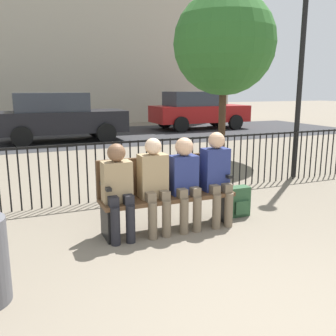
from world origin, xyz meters
TOP-DOWN VIEW (x-y plane):
  - ground_plane at (0.00, 0.00)m, footprint 80.00×80.00m
  - park_bench at (0.00, 2.34)m, footprint 1.71×0.45m
  - seated_person_0 at (-0.66, 2.20)m, footprint 0.34×0.39m
  - seated_person_1 at (-0.20, 2.21)m, footprint 0.34×0.39m
  - seated_person_2 at (0.21, 2.21)m, footprint 0.34×0.39m
  - seated_person_3 at (0.67, 2.21)m, footprint 0.34×0.39m
  - backpack at (1.11, 2.35)m, footprint 0.31×0.21m
  - fence_railing at (-0.02, 3.77)m, footprint 9.01×0.03m
  - tree_1 at (3.21, 6.32)m, footprint 2.50×2.50m
  - lamp_post at (3.49, 3.93)m, footprint 0.28×0.28m
  - street_surface at (0.00, 12.00)m, footprint 24.00×6.00m
  - parked_car_0 at (5.87, 12.78)m, footprint 4.20×1.94m
  - parked_car_2 at (-0.25, 11.05)m, footprint 4.20×1.94m

SIDE VIEW (x-z plane):
  - ground_plane at x=0.00m, z-range 0.00..0.00m
  - street_surface at x=0.00m, z-range 0.00..0.01m
  - backpack at x=1.11m, z-range 0.00..0.42m
  - park_bench at x=0.00m, z-range 0.03..0.95m
  - fence_railing at x=-0.02m, z-range 0.08..1.03m
  - seated_person_0 at x=-0.66m, z-range 0.07..1.22m
  - seated_person_1 at x=-0.20m, z-range 0.07..1.26m
  - seated_person_2 at x=0.21m, z-range 0.08..1.25m
  - seated_person_3 at x=0.67m, z-range 0.08..1.29m
  - parked_car_0 at x=5.87m, z-range 0.03..1.65m
  - parked_car_2 at x=-0.25m, z-range 0.03..1.65m
  - lamp_post at x=3.49m, z-range 0.62..4.72m
  - tree_1 at x=3.21m, z-range 0.78..4.87m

